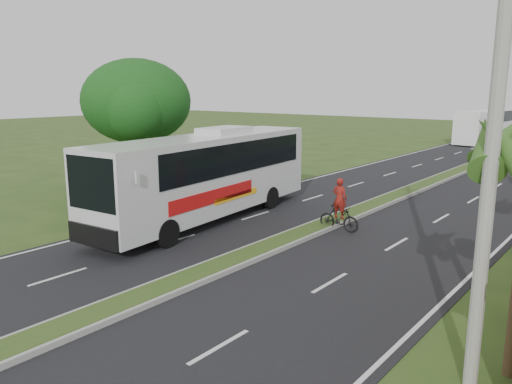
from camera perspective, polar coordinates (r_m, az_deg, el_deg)
The scene contains 9 objects.
ground at distance 14.53m, azimuth -14.61°, elevation -12.58°, with size 180.00×180.00×0.00m, color #2C4318.
road_asphalt at distance 30.32m, azimuth 17.22°, elevation 0.03°, with size 14.00×160.00×0.02m, color black.
median_strip at distance 30.31m, azimuth 17.23°, elevation 0.20°, with size 1.20×160.00×0.18m.
lane_edge_left at distance 33.31m, azimuth 6.49°, elevation 1.48°, with size 0.12×160.00×0.01m, color silver.
shade_tree at distance 29.00m, azimuth -13.59°, elevation 9.72°, with size 6.30×6.00×7.54m.
utility_pole_a at distance 9.99m, azimuth 25.83°, elevation 9.33°, with size 1.60×0.28×11.00m.
coach_bus_main at distance 22.53m, azimuth -5.43°, elevation 2.46°, with size 3.95×13.01×4.14m.
coach_bus_far at distance 61.21m, azimuth 24.90°, elevation 7.04°, with size 3.60×12.36×3.55m.
motorcyclist at distance 21.19m, azimuth 9.48°, elevation -2.30°, with size 1.81×0.59×2.27m.
Camera 1 is at (10.82, -7.71, 5.89)m, focal length 35.00 mm.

